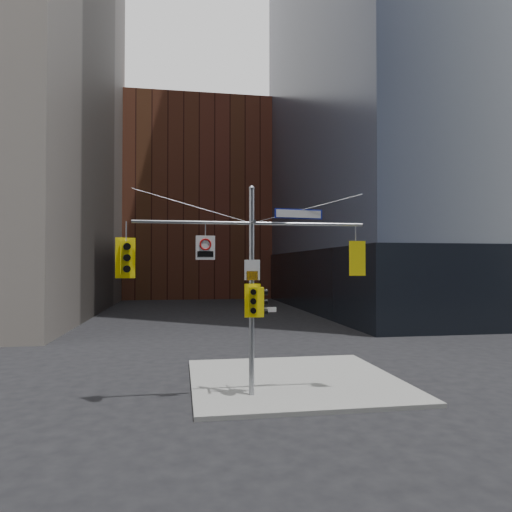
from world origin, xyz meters
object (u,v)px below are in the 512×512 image
object	(u,v)px
street_sign_blade	(299,214)
regulatory_sign_arm	(205,247)
signal_assembly	(252,269)
traffic_light_pole_side	(261,302)
traffic_light_pole_front	(253,301)
traffic_light_east_arm	(356,258)
traffic_light_west_arm	(126,258)

from	to	relation	value
street_sign_blade	regulatory_sign_arm	xyz separation A→B (m)	(-3.24, -0.02, -1.17)
signal_assembly	traffic_light_pole_side	distance (m)	1.17
traffic_light_pole_side	regulatory_sign_arm	distance (m)	2.68
traffic_light_pole_side	traffic_light_pole_front	distance (m)	0.43
traffic_light_east_arm	traffic_light_pole_side	size ratio (longest dim) A/B	1.22
traffic_light_pole_side	regulatory_sign_arm	xyz separation A→B (m)	(-1.90, -0.03, 1.88)
signal_assembly	traffic_light_east_arm	bearing A→B (deg)	0.02
traffic_light_west_arm	traffic_light_east_arm	world-z (taller)	traffic_light_west_arm
traffic_light_pole_front	traffic_light_pole_side	bearing A→B (deg)	45.60
signal_assembly	traffic_light_pole_front	size ratio (longest dim) A/B	6.97
street_sign_blade	signal_assembly	bearing A→B (deg)	173.22
signal_assembly	traffic_light_west_arm	bearing A→B (deg)	179.82
traffic_light_east_arm	traffic_light_pole_side	bearing A→B (deg)	2.04
traffic_light_east_arm	traffic_light_pole_front	size ratio (longest dim) A/B	1.07
traffic_light_east_arm	regulatory_sign_arm	xyz separation A→B (m)	(-5.33, -0.02, 0.38)
traffic_light_west_arm	traffic_light_pole_side	xyz separation A→B (m)	(4.49, -0.00, -1.50)
signal_assembly	traffic_light_pole_side	bearing A→B (deg)	1.70
signal_assembly	regulatory_sign_arm	xyz separation A→B (m)	(-1.58, -0.02, 0.76)
signal_assembly	traffic_light_west_arm	world-z (taller)	signal_assembly
traffic_light_pole_front	regulatory_sign_arm	size ratio (longest dim) A/B	1.41
street_sign_blade	regulatory_sign_arm	size ratio (longest dim) A/B	2.17
signal_assembly	traffic_light_pole_front	world-z (taller)	signal_assembly
traffic_light_pole_front	street_sign_blade	world-z (taller)	street_sign_blade
signal_assembly	traffic_light_east_arm	distance (m)	3.77
traffic_light_pole_front	street_sign_blade	size ratio (longest dim) A/B	0.65
traffic_light_pole_side	street_sign_blade	xyz separation A→B (m)	(1.34, -0.01, 3.05)
signal_assembly	traffic_light_pole_front	bearing A→B (deg)	-89.90
traffic_light_west_arm	traffic_light_east_arm	xyz separation A→B (m)	(7.92, -0.01, -0.00)
signal_assembly	traffic_light_pole_front	distance (m)	1.09
traffic_light_east_arm	traffic_light_west_arm	bearing A→B (deg)	2.09
traffic_light_west_arm	traffic_light_pole_front	bearing A→B (deg)	-17.42
traffic_light_pole_front	regulatory_sign_arm	xyz separation A→B (m)	(-1.58, 0.25, 1.82)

